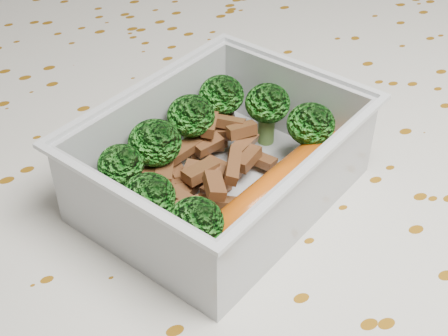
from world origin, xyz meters
name	(u,v)px	position (x,y,z in m)	size (l,w,h in m)	color
dining_table	(229,284)	(0.00, 0.00, 0.67)	(1.40, 0.90, 0.75)	brown
tablecloth	(229,234)	(0.00, 0.00, 0.72)	(1.46, 0.96, 0.19)	silver
lunch_container	(222,170)	(-0.01, 0.00, 0.78)	(0.20, 0.18, 0.06)	silver
broccoli_florets	(206,143)	(-0.01, 0.01, 0.79)	(0.15, 0.13, 0.04)	#608C3F
meat_pile	(201,167)	(-0.01, 0.01, 0.77)	(0.10, 0.09, 0.03)	brown
sausage	(272,194)	(0.01, -0.03, 0.77)	(0.13, 0.07, 0.02)	#C9520D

